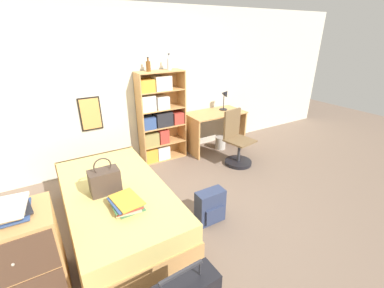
{
  "coord_description": "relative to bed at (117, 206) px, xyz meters",
  "views": [
    {
      "loc": [
        -1.15,
        -2.59,
        2.18
      ],
      "look_at": [
        0.51,
        0.21,
        0.75
      ],
      "focal_mm": 24.0,
      "sensor_mm": 36.0,
      "label": 1
    }
  ],
  "objects": [
    {
      "name": "magazine_pile_on_dresser",
      "position": [
        -0.92,
        -0.48,
        0.63
      ],
      "size": [
        0.33,
        0.39,
        0.08
      ],
      "color": "#B2382D",
      "rests_on": "dresser"
    },
    {
      "name": "handbag",
      "position": [
        -0.1,
        -0.04,
        0.41
      ],
      "size": [
        0.32,
        0.2,
        0.42
      ],
      "color": "#47382D",
      "rests_on": "bed"
    },
    {
      "name": "ground_plane",
      "position": [
        0.64,
        -0.02,
        -0.26
      ],
      "size": [
        14.0,
        14.0,
        0.0
      ],
      "primitive_type": "plane",
      "color": "#756051"
    },
    {
      "name": "desk",
      "position": [
        2.3,
        1.24,
        0.26
      ],
      "size": [
        1.12,
        0.61,
        0.76
      ],
      "color": "tan",
      "rests_on": "ground_plane"
    },
    {
      "name": "desk_lamp",
      "position": [
        2.57,
        1.31,
        0.76
      ],
      "size": [
        0.2,
        0.15,
        0.41
      ],
      "color": "black",
      "rests_on": "desk"
    },
    {
      "name": "wall_back",
      "position": [
        0.64,
        1.6,
        1.03
      ],
      "size": [
        10.0,
        0.09,
        2.6
      ],
      "color": "beige",
      "rests_on": "ground_plane"
    },
    {
      "name": "bookcase",
      "position": [
        1.17,
        1.39,
        0.51
      ],
      "size": [
        0.82,
        0.32,
        1.59
      ],
      "color": "tan",
      "rests_on": "ground_plane"
    },
    {
      "name": "book_stack_on_bed",
      "position": [
        0.01,
        -0.43,
        0.32
      ],
      "size": [
        0.31,
        0.39,
        0.09
      ],
      "color": "#427A4C",
      "rests_on": "bed"
    },
    {
      "name": "desk_chair",
      "position": [
        2.28,
        0.53,
        0.05
      ],
      "size": [
        0.5,
        0.5,
        0.96
      ],
      "color": "black",
      "rests_on": "ground_plane"
    },
    {
      "name": "bottle_green",
      "position": [
        1.07,
        1.43,
        1.41
      ],
      "size": [
        0.07,
        0.07,
        0.23
      ],
      "color": "brown",
      "rests_on": "bookcase"
    },
    {
      "name": "waste_bin",
      "position": [
        2.41,
        1.18,
        -0.14
      ],
      "size": [
        0.21,
        0.21,
        0.24
      ],
      "color": "#B7B2A8",
      "rests_on": "ground_plane"
    },
    {
      "name": "dresser",
      "position": [
        -0.94,
        -0.51,
        0.16
      ],
      "size": [
        0.62,
        0.54,
        0.85
      ],
      "color": "tan",
      "rests_on": "ground_plane"
    },
    {
      "name": "bed",
      "position": [
        0.0,
        0.0,
        0.0
      ],
      "size": [
        1.1,
        2.09,
        0.54
      ],
      "color": "tan",
      "rests_on": "ground_plane"
    },
    {
      "name": "bottle_brown",
      "position": [
        1.42,
        1.39,
        1.43
      ],
      "size": [
        0.07,
        0.07,
        0.27
      ],
      "color": "#B7BCC1",
      "rests_on": "bookcase"
    },
    {
      "name": "backpack",
      "position": [
        0.99,
        -0.52,
        -0.05
      ],
      "size": [
        0.36,
        0.2,
        0.43
      ],
      "color": "#2D3856",
      "rests_on": "ground_plane"
    }
  ]
}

